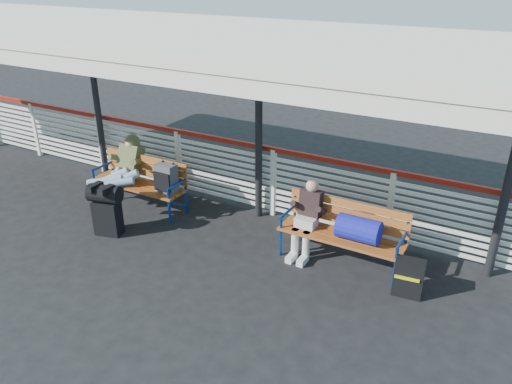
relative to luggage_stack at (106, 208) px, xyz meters
The scene contains 9 objects.
ground 0.47m from the luggage_stack, 166.05° to the left, with size 60.00×60.00×0.00m, color black.
fence 1.91m from the luggage_stack, 90.38° to the left, with size 12.08×0.08×1.24m.
canopy 2.72m from the luggage_stack, 90.84° to the left, with size 12.60×3.60×3.16m.
luggage_stack is the anchor object (origin of this frame).
bench_left 1.04m from the luggage_stack, 88.39° to the left, with size 1.80×0.56×0.96m.
bench_right 3.83m from the luggage_stack, 15.67° to the left, with size 1.80×0.56×0.92m.
traveler_man 0.81m from the luggage_stack, 116.70° to the left, with size 0.94×1.64×0.77m.
companion_person 3.18m from the luggage_stack, 18.90° to the left, with size 0.32×0.66×1.15m.
suitcase_side 4.67m from the luggage_stack, ahead, with size 0.40×0.27×0.52m.
Camera 1 is at (5.56, -4.99, 4.00)m, focal length 35.00 mm.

